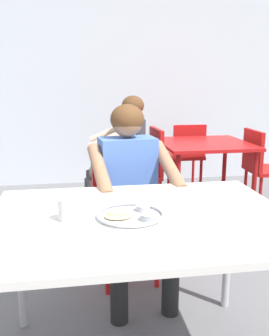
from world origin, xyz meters
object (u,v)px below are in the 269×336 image
diner_foreground (131,184)px  chair_red_far (187,153)px  chair_red_left (145,168)px  patron_background (123,147)px  drinking_cup (67,209)px  chair_red_right (262,165)px  thali_tray (131,215)px  chair_foreground (124,206)px  table_foreground (142,230)px  table_background_red (205,152)px

diner_foreground → chair_red_far: size_ratio=1.42×
chair_red_left → patron_background: patron_background is taller
drinking_cup → chair_red_right: (1.88, 1.93, -0.31)m
chair_red_left → patron_background: bearing=164.2°
thali_tray → chair_foreground: (0.09, 0.92, -0.28)m
thali_tray → drinking_cup: size_ratio=3.14×
drinking_cup → diner_foreground: (0.37, 0.69, -0.10)m
chair_red_far → patron_background: (-0.82, -0.65, 0.21)m
drinking_cup → chair_red_far: drinking_cup is taller
chair_foreground → diner_foreground: 0.31m
table_foreground → diner_foreground: bearing=85.1°
chair_red_right → drinking_cup: bearing=-134.3°
thali_tray → chair_red_left: chair_red_left is taller
chair_red_left → chair_red_far: chair_red_left is taller
drinking_cup → chair_red_right: bearing=45.7°
thali_tray → diner_foreground: size_ratio=0.24×
drinking_cup → chair_red_left: size_ratio=0.10×
table_foreground → table_background_red: bearing=63.5°
diner_foreground → chair_red_left: bearing=75.6°
chair_foreground → diner_foreground: (0.02, -0.22, 0.21)m
thali_tray → chair_foreground: 0.96m
chair_red_right → chair_red_left: bearing=-178.4°
chair_red_right → table_background_red: bearing=178.6°
thali_tray → chair_red_far: bearing=68.3°
table_foreground → table_background_red: table_foreground is taller
thali_tray → patron_background: 1.97m
thali_tray → table_background_red: bearing=62.6°
table_foreground → chair_red_left: bearing=79.0°
thali_tray → drinking_cup: drinking_cup is taller
table_foreground → thali_tray: thali_tray is taller
table_foreground → chair_red_left: size_ratio=1.46×
drinking_cup → chair_red_far: 2.92m
drinking_cup → chair_red_left: (0.68, 1.89, -0.29)m
chair_foreground → chair_red_right: bearing=33.7°
table_foreground → chair_red_right: chair_red_right is taller
table_foreground → patron_background: bearing=85.0°
chair_foreground → chair_red_far: chair_foreground is taller
drinking_cup → chair_red_left: chair_red_left is taller
table_background_red → table_foreground: bearing=-116.5°
chair_foreground → table_background_red: 1.40m
table_background_red → drinking_cup: bearing=-123.3°
thali_tray → chair_red_left: bearing=77.6°
chair_red_left → chair_red_right: 1.20m
chair_red_left → patron_background: size_ratio=0.75×
thali_tray → table_background_red: (1.01, 1.95, -0.13)m
chair_foreground → diner_foreground: diner_foreground is taller
chair_red_far → table_background_red: bearing=-92.0°
table_foreground → chair_red_left: 1.94m
chair_red_left → chair_red_far: bearing=48.7°
table_background_red → diner_foreground: bearing=-125.9°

